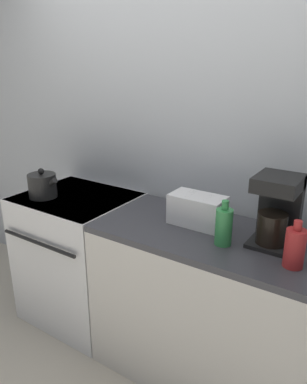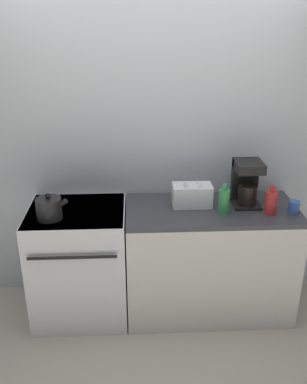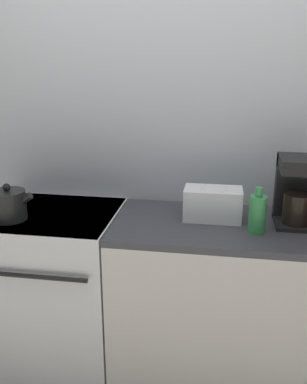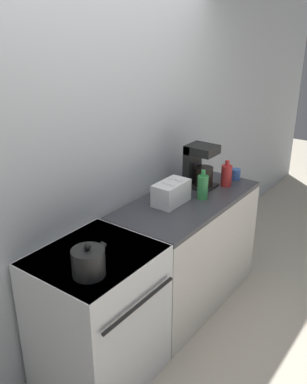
# 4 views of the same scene
# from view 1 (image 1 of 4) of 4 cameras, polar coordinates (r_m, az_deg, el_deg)

# --- Properties ---
(ground_plane) EXTENTS (12.00, 12.00, 0.00)m
(ground_plane) POSITION_cam_1_polar(r_m,az_deg,el_deg) (2.55, -5.75, -25.62)
(ground_plane) COLOR beige
(wall_back) EXTENTS (8.00, 0.05, 2.60)m
(wall_back) POSITION_cam_1_polar(r_m,az_deg,el_deg) (2.43, 3.72, 7.46)
(wall_back) COLOR silver
(wall_back) RESTS_ON ground_plane
(stove) EXTENTS (0.74, 0.68, 0.93)m
(stove) POSITION_cam_1_polar(r_m,az_deg,el_deg) (2.77, -11.14, -9.51)
(stove) COLOR silver
(stove) RESTS_ON ground_plane
(counter_block) EXTENTS (1.33, 0.63, 0.93)m
(counter_block) POSITION_cam_1_polar(r_m,az_deg,el_deg) (2.26, 8.98, -17.10)
(counter_block) COLOR silver
(counter_block) RESTS_ON ground_plane
(kettle) EXTENTS (0.23, 0.19, 0.20)m
(kettle) POSITION_cam_1_polar(r_m,az_deg,el_deg) (2.60, -16.54, 0.98)
(kettle) COLOR black
(kettle) RESTS_ON stove
(toaster) EXTENTS (0.30, 0.17, 0.17)m
(toaster) POSITION_cam_1_polar(r_m,az_deg,el_deg) (2.09, 6.70, -2.72)
(toaster) COLOR white
(toaster) RESTS_ON counter_block
(coffee_maker) EXTENTS (0.21, 0.23, 0.36)m
(coffee_maker) POSITION_cam_1_polar(r_m,az_deg,el_deg) (1.93, 18.28, -2.43)
(coffee_maker) COLOR black
(coffee_maker) RESTS_ON counter_block
(bottle_green) EXTENTS (0.08, 0.08, 0.23)m
(bottle_green) POSITION_cam_1_polar(r_m,az_deg,el_deg) (1.88, 10.66, -5.15)
(bottle_green) COLOR #338C47
(bottle_green) RESTS_ON counter_block
(bottle_red) EXTENTS (0.09, 0.09, 0.22)m
(bottle_red) POSITION_cam_1_polar(r_m,az_deg,el_deg) (1.77, 20.73, -7.93)
(bottle_red) COLOR #B72828
(bottle_red) RESTS_ON counter_block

